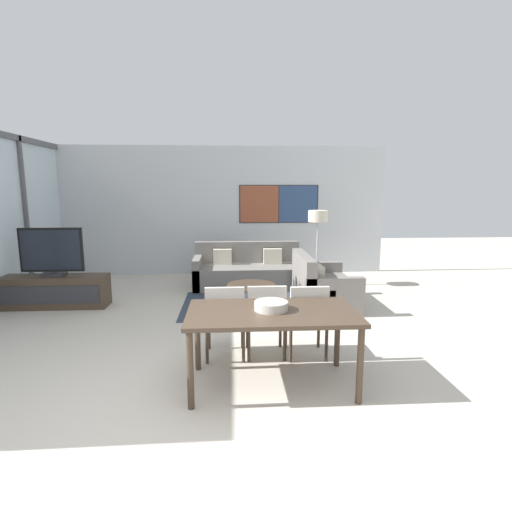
% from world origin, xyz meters
% --- Properties ---
extents(ground_plane, '(24.00, 24.00, 0.00)m').
position_xyz_m(ground_plane, '(0.00, 0.00, 0.00)').
color(ground_plane, beige).
extents(wall_back, '(7.59, 0.09, 2.80)m').
position_xyz_m(wall_back, '(0.05, 6.13, 1.41)').
color(wall_back, silver).
rests_on(wall_back, ground_plane).
extents(area_rug, '(2.25, 1.69, 0.01)m').
position_xyz_m(area_rug, '(0.70, 3.63, 0.00)').
color(area_rug, '#333D4C').
rests_on(area_rug, ground_plane).
extents(tv_console, '(1.66, 0.44, 0.52)m').
position_xyz_m(tv_console, '(-2.47, 3.70, 0.26)').
color(tv_console, '#423326').
rests_on(tv_console, ground_plane).
extents(television, '(0.98, 0.20, 0.77)m').
position_xyz_m(television, '(-2.47, 3.70, 0.90)').
color(television, '#2D2D33').
rests_on(television, tv_console).
extents(sofa_main, '(2.08, 0.88, 0.84)m').
position_xyz_m(sofa_main, '(0.70, 4.91, 0.28)').
color(sofa_main, slate).
rests_on(sofa_main, ground_plane).
extents(sofa_side, '(0.88, 1.38, 0.84)m').
position_xyz_m(sofa_side, '(1.83, 3.55, 0.28)').
color(sofa_side, slate).
rests_on(sofa_side, ground_plane).
extents(coffee_table, '(0.80, 0.80, 0.34)m').
position_xyz_m(coffee_table, '(0.70, 3.63, 0.26)').
color(coffee_table, '#423326').
rests_on(coffee_table, ground_plane).
extents(dining_table, '(1.62, 0.89, 0.76)m').
position_xyz_m(dining_table, '(0.76, 0.90, 0.68)').
color(dining_table, '#423326').
rests_on(dining_table, ground_plane).
extents(dining_chair_left, '(0.46, 0.46, 0.86)m').
position_xyz_m(dining_chair_left, '(0.30, 1.55, 0.48)').
color(dining_chair_left, beige).
rests_on(dining_chair_left, ground_plane).
extents(dining_chair_centre, '(0.46, 0.46, 0.86)m').
position_xyz_m(dining_chair_centre, '(0.76, 1.57, 0.48)').
color(dining_chair_centre, beige).
rests_on(dining_chair_centre, ground_plane).
extents(dining_chair_right, '(0.46, 0.46, 0.86)m').
position_xyz_m(dining_chair_right, '(1.22, 1.53, 0.48)').
color(dining_chair_right, beige).
rests_on(dining_chair_right, ground_plane).
extents(fruit_bowl, '(0.33, 0.33, 0.08)m').
position_xyz_m(fruit_bowl, '(0.76, 0.93, 0.81)').
color(fruit_bowl, '#B7B2A8').
rests_on(fruit_bowl, dining_table).
extents(floor_lamp, '(0.37, 0.37, 1.48)m').
position_xyz_m(floor_lamp, '(2.05, 4.85, 1.27)').
color(floor_lamp, '#2D2D33').
rests_on(floor_lamp, ground_plane).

